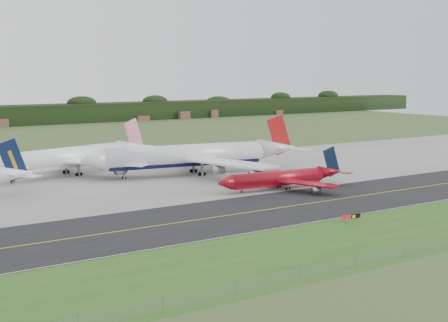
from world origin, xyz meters
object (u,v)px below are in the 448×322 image
Objects in this scene: jet_ba_747 at (193,155)px; jet_red_737 at (283,178)px; jet_star_tail at (71,158)px; taxiway_sign at (351,217)px.

jet_red_737 is (9.18, -34.85, -3.22)m from jet_ba_747.
jet_star_tail is (-42.12, 55.17, 2.51)m from jet_red_737.
jet_ba_747 reaches higher than jet_star_tail.
taxiway_sign is at bearing -107.04° from jet_red_737.
jet_star_tail reaches higher than taxiway_sign.
taxiway_sign is at bearing -92.20° from jet_ba_747.
jet_ba_747 is 38.72m from jet_star_tail.
jet_ba_747 is 36.18m from jet_red_737.
jet_ba_747 reaches higher than taxiway_sign.
taxiway_sign is (30.09, -94.42, -4.37)m from jet_star_tail.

